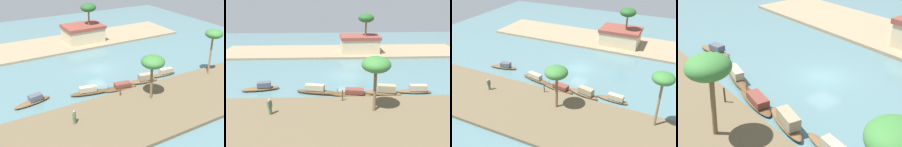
# 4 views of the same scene
# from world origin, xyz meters

# --- Properties ---
(river_water) EXTENTS (74.48, 74.48, 0.00)m
(river_water) POSITION_xyz_m (0.00, 0.00, 0.00)
(river_water) COLOR slate
(river_water) RESTS_ON ground
(riverbank_left) EXTENTS (47.40, 10.36, 0.39)m
(riverbank_left) POSITION_xyz_m (0.00, -13.54, 0.19)
(riverbank_left) COLOR brown
(riverbank_left) RESTS_ON ground
(sampan_foreground) EXTENTS (4.59, 1.95, 1.34)m
(sampan_foreground) POSITION_xyz_m (3.85, -7.34, 0.52)
(sampan_foreground) COLOR brown
(sampan_foreground) RESTS_ON river_water
(sampan_with_red_awning) EXTENTS (5.46, 2.01, 1.19)m
(sampan_with_red_awning) POSITION_xyz_m (-4.17, -6.65, 0.45)
(sampan_with_red_awning) COLOR brown
(sampan_with_red_awning) RESTS_ON river_water
(sampan_midstream) EXTENTS (5.34, 1.97, 0.91)m
(sampan_midstream) POSITION_xyz_m (-0.09, -7.34, 0.33)
(sampan_midstream) COLOR brown
(sampan_midstream) RESTS_ON river_water
(sampan_upstream_small) EXTENTS (4.71, 1.85, 1.10)m
(sampan_upstream_small) POSITION_xyz_m (-11.15, -5.31, 0.40)
(sampan_upstream_small) COLOR brown
(sampan_upstream_small) RESTS_ON river_water
(mooring_post) EXTENTS (0.14, 0.14, 1.25)m
(mooring_post) POSITION_xyz_m (-1.24, -9.37, 1.01)
(mooring_post) COLOR #4C3823
(mooring_post) RESTS_ON riverbank_left
(palm_tree_left_near) EXTENTS (2.82, 2.82, 5.59)m
(palm_tree_left_near) POSITION_xyz_m (1.82, -11.59, 5.11)
(palm_tree_left_near) COLOR brown
(palm_tree_left_near) RESTS_ON riverbank_left
(palm_tree_left_far) EXTENTS (2.40, 2.40, 6.67)m
(palm_tree_left_far) POSITION_xyz_m (13.48, -9.99, 6.24)
(palm_tree_left_far) COLOR #7F6647
(palm_tree_left_far) RESTS_ON riverbank_left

